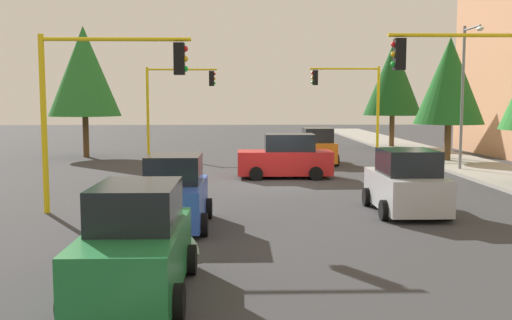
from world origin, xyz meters
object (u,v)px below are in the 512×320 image
object	(u,v)px
tree_opposite_side	(84,71)
tree_roadside_far	(393,79)
traffic_signal_far_left	(351,92)
car_blue	(174,194)
traffic_signal_near_right	(104,87)
traffic_signal_far_right	(176,93)
car_orange	(317,147)
tree_roadside_mid	(450,81)
traffic_signal_near_left	(473,84)
street_lamp_curbside	(466,82)
car_red	(286,158)
car_green	(136,245)
car_silver	(406,184)

from	to	relation	value
tree_opposite_side	tree_roadside_far	world-z (taller)	tree_opposite_side
traffic_signal_far_left	car_blue	distance (m)	24.06
traffic_signal_near_right	car_blue	world-z (taller)	traffic_signal_near_right
traffic_signal_far_right	car_orange	size ratio (longest dim) A/B	1.39
tree_roadside_mid	traffic_signal_near_left	bearing A→B (deg)	-17.13
street_lamp_curbside	car_blue	size ratio (longest dim) A/B	1.93
traffic_signal_near_left	car_red	size ratio (longest dim) A/B	1.33
tree_opposite_side	car_orange	bearing A→B (deg)	73.51
car_blue	car_green	size ratio (longest dim) A/B	0.91
tree_opposite_side	car_silver	xyz separation A→B (m)	(18.29, 14.58, -4.33)
tree_opposite_side	car_red	size ratio (longest dim) A/B	1.90
street_lamp_curbside	traffic_signal_far_left	bearing A→B (deg)	-161.36
traffic_signal_far_left	traffic_signal_near_left	bearing A→B (deg)	-0.03
tree_roadside_far	car_green	bearing A→B (deg)	-22.10
traffic_signal_far_left	traffic_signal_far_right	bearing A→B (deg)	-90.00
tree_opposite_side	car_blue	world-z (taller)	tree_opposite_side
traffic_signal_near_left	car_silver	size ratio (longest dim) A/B	1.49
car_orange	car_silver	size ratio (longest dim) A/B	1.08
traffic_signal_near_left	traffic_signal_near_right	bearing A→B (deg)	-90.00
traffic_signal_far_right	traffic_signal_near_left	xyz separation A→B (m)	(20.00, 11.37, -0.01)
traffic_signal_far_left	traffic_signal_near_right	size ratio (longest dim) A/B	1.04
traffic_signal_near_left	car_orange	xyz separation A→B (m)	(-13.94, -2.98, -3.07)
traffic_signal_far_right	tree_opposite_side	bearing A→B (deg)	-69.37
traffic_signal_near_left	traffic_signal_far_left	bearing A→B (deg)	179.97
car_green	car_blue	bearing A→B (deg)	179.56
car_blue	car_green	distance (m)	5.63
traffic_signal_far_right	street_lamp_curbside	world-z (taller)	street_lamp_curbside
traffic_signal_near_right	car_silver	bearing A→B (deg)	88.18
car_silver	car_blue	world-z (taller)	same
car_orange	car_blue	world-z (taller)	same
car_red	car_silver	bearing A→B (deg)	20.29
traffic_signal_near_left	car_silver	bearing A→B (deg)	-82.06
car_silver	tree_roadside_far	bearing A→B (deg)	166.31
traffic_signal_far_right	car_silver	size ratio (longest dim) A/B	1.49
tree_roadside_far	street_lamp_curbside	bearing A→B (deg)	-1.19
tree_roadside_far	car_green	world-z (taller)	tree_roadside_far
traffic_signal_near_left	tree_opposite_side	distance (m)	24.58
traffic_signal_near_left	car_green	world-z (taller)	traffic_signal_near_left
traffic_signal_far_left	tree_roadside_mid	size ratio (longest dim) A/B	0.82
traffic_signal_near_right	traffic_signal_far_right	bearing A→B (deg)	-179.93
traffic_signal_near_right	car_orange	xyz separation A→B (m)	(-13.94, 8.37, -2.97)
street_lamp_curbside	car_green	distance (m)	21.68
traffic_signal_far_left	traffic_signal_near_right	distance (m)	23.00
traffic_signal_far_left	street_lamp_curbside	xyz separation A→B (m)	(10.39, 3.50, 0.34)
tree_roadside_far	tree_roadside_mid	world-z (taller)	tree_roadside_far
car_red	car_orange	xyz separation A→B (m)	(-5.94, 2.19, -0.00)
car_red	car_orange	world-z (taller)	same
street_lamp_curbside	car_orange	distance (m)	8.53
traffic_signal_near_right	tree_opposite_side	distance (m)	18.82
street_lamp_curbside	tree_roadside_mid	xyz separation A→B (m)	(-4.39, 0.80, 0.19)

